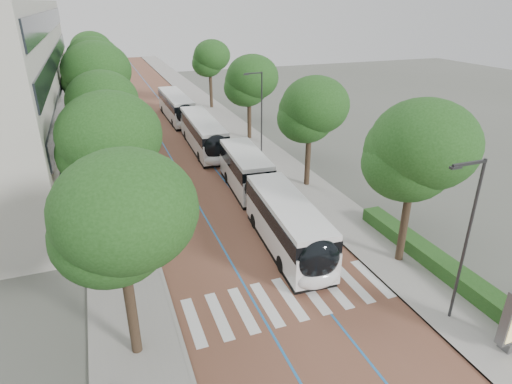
% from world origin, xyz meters
% --- Properties ---
extents(ground, '(160.00, 160.00, 0.00)m').
position_xyz_m(ground, '(0.00, 0.00, 0.00)').
color(ground, '#51544C').
rests_on(ground, ground).
extents(road, '(11.00, 140.00, 0.02)m').
position_xyz_m(road, '(0.00, 40.00, 0.01)').
color(road, brown).
rests_on(road, ground).
extents(sidewalk_left, '(4.00, 140.00, 0.12)m').
position_xyz_m(sidewalk_left, '(-7.50, 40.00, 0.06)').
color(sidewalk_left, gray).
rests_on(sidewalk_left, ground).
extents(sidewalk_right, '(4.00, 140.00, 0.12)m').
position_xyz_m(sidewalk_right, '(7.50, 40.00, 0.06)').
color(sidewalk_right, gray).
rests_on(sidewalk_right, ground).
extents(kerb_left, '(0.20, 140.00, 0.14)m').
position_xyz_m(kerb_left, '(-5.60, 40.00, 0.06)').
color(kerb_left, gray).
rests_on(kerb_left, ground).
extents(kerb_right, '(0.20, 140.00, 0.14)m').
position_xyz_m(kerb_right, '(5.60, 40.00, 0.06)').
color(kerb_right, gray).
rests_on(kerb_right, ground).
extents(zebra_crossing, '(10.55, 3.60, 0.01)m').
position_xyz_m(zebra_crossing, '(0.20, 1.00, 0.03)').
color(zebra_crossing, silver).
rests_on(zebra_crossing, ground).
extents(lane_line_left, '(0.12, 126.00, 0.01)m').
position_xyz_m(lane_line_left, '(-1.60, 40.00, 0.02)').
color(lane_line_left, '#2167A9').
rests_on(lane_line_left, road).
extents(lane_line_right, '(0.12, 126.00, 0.01)m').
position_xyz_m(lane_line_right, '(1.60, 40.00, 0.02)').
color(lane_line_right, '#2167A9').
rests_on(lane_line_right, road).
extents(hedge, '(1.20, 14.00, 0.80)m').
position_xyz_m(hedge, '(9.10, 0.00, 0.52)').
color(hedge, '#184317').
rests_on(hedge, sidewalk_right).
extents(streetlight_near, '(1.82, 0.20, 8.00)m').
position_xyz_m(streetlight_near, '(6.62, -3.00, 4.82)').
color(streetlight_near, '#2F2F31').
rests_on(streetlight_near, sidewalk_right).
extents(streetlight_far, '(1.82, 0.20, 8.00)m').
position_xyz_m(streetlight_far, '(6.62, 22.00, 4.82)').
color(streetlight_far, '#2F2F31').
rests_on(streetlight_far, sidewalk_right).
extents(lamp_post_left, '(0.14, 0.14, 8.00)m').
position_xyz_m(lamp_post_left, '(-6.10, 8.00, 4.12)').
color(lamp_post_left, '#2F2F31').
rests_on(lamp_post_left, sidewalk_left).
extents(trees_left, '(6.33, 60.70, 10.18)m').
position_xyz_m(trees_left, '(-7.50, 27.67, 6.92)').
color(trees_left, black).
rests_on(trees_left, ground).
extents(trees_right, '(5.64, 47.31, 8.95)m').
position_xyz_m(trees_right, '(7.70, 20.33, 6.31)').
color(trees_right, black).
rests_on(trees_right, ground).
extents(lead_bus, '(3.75, 18.52, 3.20)m').
position_xyz_m(lead_bus, '(2.34, 9.38, 1.63)').
color(lead_bus, black).
rests_on(lead_bus, ground).
extents(bus_queued_0, '(2.92, 12.47, 3.20)m').
position_xyz_m(bus_queued_0, '(2.03, 25.82, 1.62)').
color(bus_queued_0, silver).
rests_on(bus_queued_0, ground).
extents(bus_queued_1, '(2.60, 12.41, 3.20)m').
position_xyz_m(bus_queued_1, '(1.82, 38.92, 1.62)').
color(bus_queued_1, silver).
rests_on(bus_queued_1, ground).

